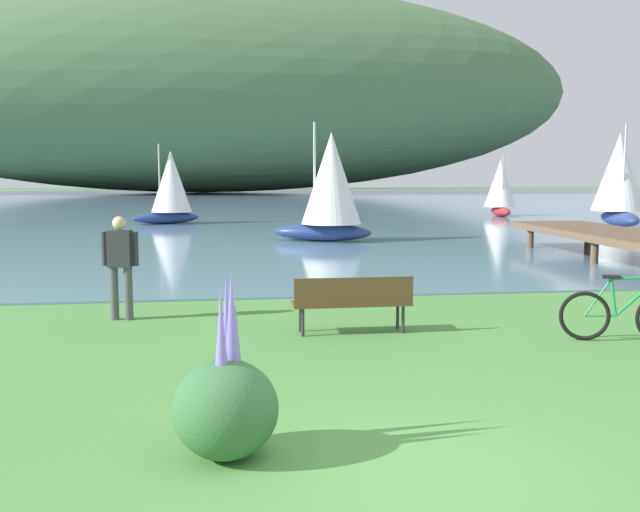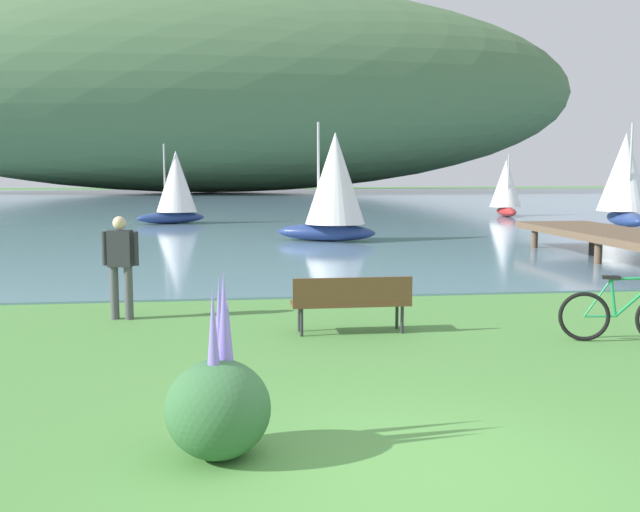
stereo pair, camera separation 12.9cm
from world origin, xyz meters
name	(u,v)px [view 2 (the right image)]	position (x,y,z in m)	size (l,w,h in m)	color
ground_plane	(415,476)	(0.00, 0.00, 0.00)	(200.00, 200.00, 0.00)	#518E42
bay_water	(249,204)	(0.00, 48.28, 0.02)	(180.00, 80.00, 0.04)	#6B8EA8
distant_hillside	(207,89)	(-3.59, 75.44, 11.13)	(81.25, 28.00, 22.18)	#4C7047
park_bench_near_camera	(351,300)	(0.35, 5.19, 0.52)	(1.80, 0.49, 0.88)	brown
bicycle_leaning_near_bench	(623,315)	(4.11, 4.13, 0.40)	(1.70, 0.60, 1.01)	black
person_at_shoreline	(121,261)	(-3.25, 6.72, 0.98)	(0.60, 0.28, 1.71)	#4C4C51
echium_bush_beside_closest	(218,405)	(-1.58, 0.60, 0.46)	(0.91, 0.91, 1.61)	#386B3D
sailboat_nearest_to_shore	(334,185)	(2.08, 19.11, 1.94)	(3.55, 2.65, 4.03)	navy
sailboat_mid_bay	(625,178)	(15.62, 24.47, 2.11)	(2.58, 3.87, 4.39)	navy
sailboat_toward_hillside	(506,187)	(13.10, 31.73, 1.57)	(1.83, 2.84, 3.25)	#B22323
sailboat_far_off	(175,186)	(-3.86, 28.24, 1.73)	(3.17, 2.26, 3.59)	navy
pier_dock	(634,238)	(9.00, 12.28, 0.69)	(2.40, 10.00, 0.80)	brown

